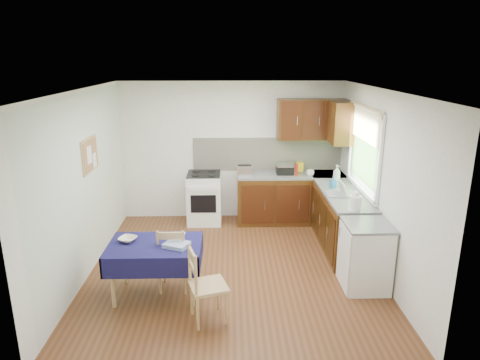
{
  "coord_description": "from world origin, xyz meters",
  "views": [
    {
      "loc": [
        -0.04,
        -5.51,
        2.91
      ],
      "look_at": [
        0.11,
        0.32,
        1.22
      ],
      "focal_mm": 32.0,
      "sensor_mm": 36.0,
      "label": 1
    }
  ],
  "objects_px": {
    "toaster": "(245,170)",
    "chair_far": "(173,257)",
    "dish_rack": "(342,193)",
    "dining_table": "(155,252)",
    "kettle": "(355,202)",
    "sandwich_press": "(285,169)",
    "chair_near": "(204,283)"
  },
  "relations": [
    {
      "from": "toaster",
      "to": "dish_rack",
      "type": "bearing_deg",
      "value": -62.38
    },
    {
      "from": "dining_table",
      "to": "dish_rack",
      "type": "height_order",
      "value": "dish_rack"
    },
    {
      "from": "chair_far",
      "to": "kettle",
      "type": "bearing_deg",
      "value": -167.43
    },
    {
      "from": "dining_table",
      "to": "sandwich_press",
      "type": "height_order",
      "value": "sandwich_press"
    },
    {
      "from": "dining_table",
      "to": "toaster",
      "type": "bearing_deg",
      "value": 42.98
    },
    {
      "from": "toaster",
      "to": "kettle",
      "type": "distance_m",
      "value": 2.3
    },
    {
      "from": "chair_far",
      "to": "dining_table",
      "type": "bearing_deg",
      "value": 28.36
    },
    {
      "from": "dining_table",
      "to": "chair_near",
      "type": "height_order",
      "value": "chair_near"
    },
    {
      "from": "dining_table",
      "to": "sandwich_press",
      "type": "xyz_separation_m",
      "value": [
        1.91,
        2.45,
        0.4
      ]
    },
    {
      "from": "dish_rack",
      "to": "chair_far",
      "type": "bearing_deg",
      "value": -133.16
    },
    {
      "from": "dining_table",
      "to": "chair_near",
      "type": "xyz_separation_m",
      "value": [
        0.64,
        -0.58,
        -0.11
      ]
    },
    {
      "from": "chair_near",
      "to": "kettle",
      "type": "height_order",
      "value": "kettle"
    },
    {
      "from": "dish_rack",
      "to": "toaster",
      "type": "bearing_deg",
      "value": 163.57
    },
    {
      "from": "kettle",
      "to": "dining_table",
      "type": "bearing_deg",
      "value": -167.96
    },
    {
      "from": "chair_far",
      "to": "kettle",
      "type": "relative_size",
      "value": 3.09
    },
    {
      "from": "chair_far",
      "to": "toaster",
      "type": "xyz_separation_m",
      "value": [
        0.99,
        2.26,
        0.53
      ]
    },
    {
      "from": "chair_near",
      "to": "toaster",
      "type": "distance_m",
      "value": 3.04
    },
    {
      "from": "sandwich_press",
      "to": "kettle",
      "type": "bearing_deg",
      "value": -94.29
    },
    {
      "from": "kettle",
      "to": "dish_rack",
      "type": "bearing_deg",
      "value": 89.91
    },
    {
      "from": "sandwich_press",
      "to": "dish_rack",
      "type": "xyz_separation_m",
      "value": [
        0.71,
        -1.21,
        -0.06
      ]
    },
    {
      "from": "chair_near",
      "to": "sandwich_press",
      "type": "xyz_separation_m",
      "value": [
        1.27,
        3.03,
        0.51
      ]
    },
    {
      "from": "toaster",
      "to": "chair_far",
      "type": "bearing_deg",
      "value": -137.97
    },
    {
      "from": "sandwich_press",
      "to": "dish_rack",
      "type": "distance_m",
      "value": 1.41
    },
    {
      "from": "chair_near",
      "to": "dish_rack",
      "type": "distance_m",
      "value": 2.73
    },
    {
      "from": "toaster",
      "to": "sandwich_press",
      "type": "height_order",
      "value": "toaster"
    },
    {
      "from": "sandwich_press",
      "to": "chair_near",
      "type": "bearing_deg",
      "value": -137.73
    },
    {
      "from": "chair_far",
      "to": "sandwich_press",
      "type": "relative_size",
      "value": 2.95
    },
    {
      "from": "chair_far",
      "to": "dish_rack",
      "type": "relative_size",
      "value": 1.93
    },
    {
      "from": "chair_far",
      "to": "chair_near",
      "type": "height_order",
      "value": "chair_near"
    },
    {
      "from": "dish_rack",
      "to": "dining_table",
      "type": "bearing_deg",
      "value": -133.06
    },
    {
      "from": "dining_table",
      "to": "toaster",
      "type": "distance_m",
      "value": 2.68
    },
    {
      "from": "chair_far",
      "to": "dish_rack",
      "type": "height_order",
      "value": "dish_rack"
    }
  ]
}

